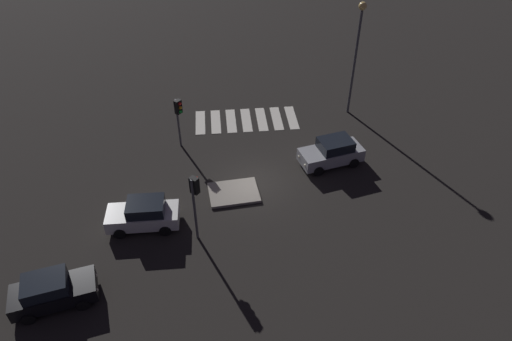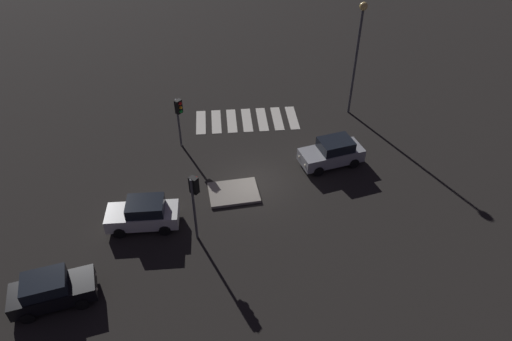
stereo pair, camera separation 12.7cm
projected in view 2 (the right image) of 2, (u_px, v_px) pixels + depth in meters
The scene contains 9 objects.
ground_plane at pixel (256, 183), 29.13m from camera, with size 80.00×80.00×0.00m, color black.
traffic_island at pixel (234, 193), 28.28m from camera, with size 3.19×2.52×0.18m.
car_white at pixel (143, 214), 25.73m from camera, with size 4.05×1.93×1.75m.
car_silver at pixel (332, 153), 30.14m from camera, with size 4.41×2.69×1.81m.
car_black at pixel (51, 290), 21.76m from camera, with size 4.15×2.49×1.71m.
traffic_light_east at pixel (179, 112), 30.47m from camera, with size 0.53×0.54×3.67m.
traffic_light_north at pixel (194, 193), 23.65m from camera, with size 0.54×0.53×4.15m.
street_lamp at pixel (358, 42), 32.15m from camera, with size 0.56×0.56×8.45m.
crosswalk_near at pixel (247, 120), 34.81m from camera, with size 7.60×3.20×0.02m.
Camera 2 is at (2.07, 22.10, 18.89)m, focal length 32.47 mm.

